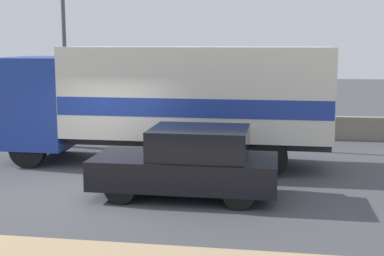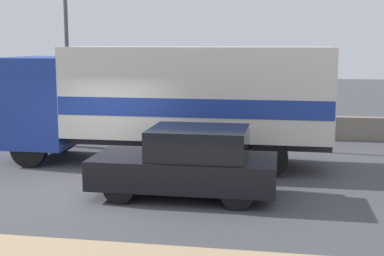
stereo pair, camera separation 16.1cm
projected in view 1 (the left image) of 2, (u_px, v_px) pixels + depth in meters
name	position (u px, v px, depth m)	size (l,w,h in m)	color
ground_plane	(95.00, 190.00, 12.26)	(80.00, 80.00, 0.00)	#47474C
stone_wall_backdrop	(164.00, 124.00, 19.60)	(60.00, 0.35, 0.81)	gray
street_lamp	(63.00, 21.00, 18.37)	(0.56, 0.28, 7.09)	#4C4C51
box_truck	(168.00, 98.00, 14.66)	(8.98, 2.46, 3.24)	navy
car_hatchback	(189.00, 163.00, 11.66)	(4.00, 1.80, 1.53)	black
pedestrian	(54.00, 121.00, 17.40)	(0.34, 0.34, 1.58)	slate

